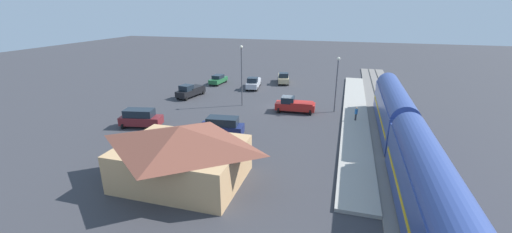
{
  "coord_description": "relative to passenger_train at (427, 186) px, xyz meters",
  "views": [
    {
      "loc": [
        -8.33,
        42.74,
        13.75
      ],
      "look_at": [
        1.91,
        7.34,
        1.0
      ],
      "focal_mm": 22.13,
      "sensor_mm": 36.0,
      "label": 1
    }
  ],
  "objects": [
    {
      "name": "light_pole_lot_center",
      "position": [
        20.1,
        -22.36,
        2.57
      ],
      "size": [
        0.44,
        0.44,
        8.76
      ],
      "color": "#515156",
      "rests_on": "ground"
    },
    {
      "name": "pedestrian_on_platform",
      "position": [
        4.01,
        -19.34,
        -1.58
      ],
      "size": [
        0.36,
        0.36,
        1.71
      ],
      "color": "#333338",
      "rests_on": "platform"
    },
    {
      "name": "passenger_train",
      "position": [
        0.0,
        0.0,
        0.0
      ],
      "size": [
        2.93,
        53.42,
        4.98
      ],
      "color": "#33478C",
      "rests_on": "railway_track"
    },
    {
      "name": "suv_maroon",
      "position": [
        29.07,
        -10.52,
        -1.71
      ],
      "size": [
        5.19,
        3.12,
        2.22
      ],
      "color": "maroon",
      "rests_on": "ground"
    },
    {
      "name": "sedan_green",
      "position": [
        28.88,
        -34.31,
        -1.98
      ],
      "size": [
        2.22,
        4.64,
        1.74
      ],
      "color": "#236638",
      "rests_on": "ground"
    },
    {
      "name": "pickup_red",
      "position": [
        12.15,
        -21.38,
        -1.83
      ],
      "size": [
        5.49,
        2.69,
        2.14
      ],
      "color": "red",
      "rests_on": "ground"
    },
    {
      "name": "railway_track",
      "position": [
        -0.0,
        -22.62,
        -2.76
      ],
      "size": [
        4.8,
        70.0,
        0.3
      ],
      "color": "slate",
      "rests_on": "ground"
    },
    {
      "name": "platform",
      "position": [
        4.0,
        -22.62,
        -2.71
      ],
      "size": [
        3.2,
        46.0,
        0.3
      ],
      "color": "#A8A399",
      "rests_on": "ground"
    },
    {
      "name": "suv_navy",
      "position": [
        18.53,
        -10.56,
        -1.71
      ],
      "size": [
        5.09,
        2.81,
        2.22
      ],
      "color": "navy",
      "rests_on": "ground"
    },
    {
      "name": "pickup_silver",
      "position": [
        21.48,
        -32.89,
        -1.83
      ],
      "size": [
        2.65,
        5.61,
        2.14
      ],
      "color": "silver",
      "rests_on": "ground"
    },
    {
      "name": "pickup_black",
      "position": [
        29.67,
        -24.53,
        -1.83
      ],
      "size": [
        3.03,
        5.69,
        2.14
      ],
      "color": "black",
      "rests_on": "ground"
    },
    {
      "name": "pickup_tan",
      "position": [
        17.14,
        -38.48,
        -1.83
      ],
      "size": [
        3.08,
        5.7,
        2.14
      ],
      "color": "#C6B284",
      "rests_on": "ground"
    },
    {
      "name": "station_building",
      "position": [
        18.0,
        -0.62,
        -0.33
      ],
      "size": [
        10.57,
        8.18,
        4.85
      ],
      "color": "tan",
      "rests_on": "ground"
    },
    {
      "name": "light_pole_near_platform",
      "position": [
        6.8,
        -23.02,
        1.94
      ],
      "size": [
        0.44,
        0.44,
        7.6
      ],
      "color": "#515156",
      "rests_on": "ground"
    },
    {
      "name": "ground_plane",
      "position": [
        14.0,
        -22.62,
        -2.86
      ],
      "size": [
        200.0,
        200.0,
        0.0
      ],
      "primitive_type": "plane",
      "color": "#38383D"
    }
  ]
}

